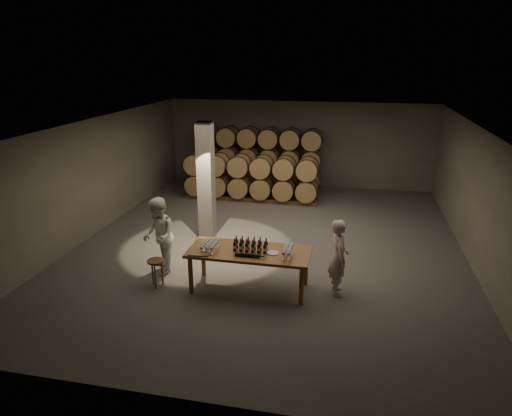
% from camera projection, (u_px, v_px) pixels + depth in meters
% --- Properties ---
extents(room, '(12.00, 12.00, 12.00)m').
position_uv_depth(room, '(206.00, 181.00, 12.32)').
color(room, '#595653').
rests_on(room, ground).
extents(tasting_table, '(2.60, 1.10, 0.90)m').
position_uv_depth(tasting_table, '(249.00, 255.00, 9.73)').
color(tasting_table, brown).
rests_on(tasting_table, ground).
extents(barrel_stack_back, '(4.70, 0.95, 2.31)m').
position_uv_depth(barrel_stack_back, '(259.00, 157.00, 16.99)').
color(barrel_stack_back, brown).
rests_on(barrel_stack_back, ground).
extents(barrel_stack_front, '(4.70, 0.95, 1.57)m').
position_uv_depth(barrel_stack_front, '(251.00, 176.00, 15.82)').
color(barrel_stack_front, brown).
rests_on(barrel_stack_front, ground).
extents(bottle_cluster, '(0.72, 0.22, 0.30)m').
position_uv_depth(bottle_cluster, '(250.00, 246.00, 9.66)').
color(bottle_cluster, black).
rests_on(bottle_cluster, tasting_table).
extents(lying_bottles, '(0.61, 0.08, 0.08)m').
position_uv_depth(lying_bottles, '(248.00, 255.00, 9.38)').
color(lying_bottles, black).
rests_on(lying_bottles, tasting_table).
extents(glass_cluster_left, '(0.30, 0.52, 0.17)m').
position_uv_depth(glass_cluster_left, '(210.00, 244.00, 9.72)').
color(glass_cluster_left, silver).
rests_on(glass_cluster_left, tasting_table).
extents(glass_cluster_right, '(0.20, 0.53, 0.18)m').
position_uv_depth(glass_cluster_right, '(288.00, 249.00, 9.43)').
color(glass_cluster_right, silver).
rests_on(glass_cluster_right, tasting_table).
extents(plate, '(0.26, 0.26, 0.01)m').
position_uv_depth(plate, '(273.00, 253.00, 9.56)').
color(plate, silver).
rests_on(plate, tasting_table).
extents(notebook_near, '(0.27, 0.24, 0.03)m').
position_uv_depth(notebook_near, '(203.00, 254.00, 9.48)').
color(notebook_near, brown).
rests_on(notebook_near, tasting_table).
extents(notebook_corner, '(0.25, 0.31, 0.02)m').
position_uv_depth(notebook_corner, '(194.00, 253.00, 9.55)').
color(notebook_corner, brown).
rests_on(notebook_corner, tasting_table).
extents(pen, '(0.14, 0.06, 0.01)m').
position_uv_depth(pen, '(209.00, 255.00, 9.47)').
color(pen, black).
rests_on(pen, tasting_table).
extents(stool, '(0.37, 0.37, 0.62)m').
position_uv_depth(stool, '(156.00, 265.00, 9.93)').
color(stool, brown).
rests_on(stool, ground).
extents(person_man, '(0.53, 0.68, 1.67)m').
position_uv_depth(person_man, '(339.00, 257.00, 9.53)').
color(person_man, beige).
rests_on(person_man, ground).
extents(person_woman, '(1.02, 1.10, 1.82)m').
position_uv_depth(person_woman, '(159.00, 236.00, 10.44)').
color(person_woman, white).
rests_on(person_woman, ground).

